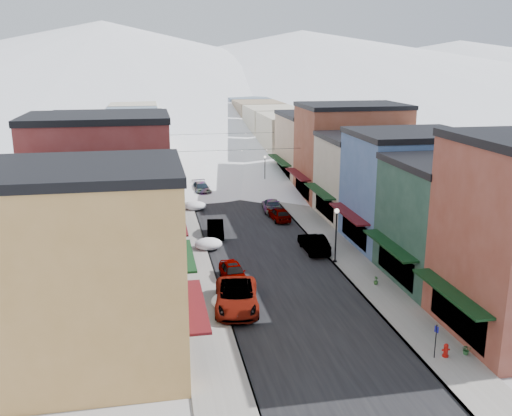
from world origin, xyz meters
name	(u,v)px	position (x,y,z in m)	size (l,w,h in m)	color
ground	(343,379)	(0.00, 0.00, 0.00)	(600.00, 600.00, 0.00)	gray
road	(215,170)	(0.00, 60.00, 0.01)	(10.00, 160.00, 0.01)	black
sidewalk_left	(172,171)	(-6.60, 60.00, 0.07)	(3.20, 160.00, 0.15)	gray
sidewalk_right	(257,168)	(6.60, 60.00, 0.07)	(3.20, 160.00, 0.15)	gray
curb_left	(182,170)	(-5.05, 60.00, 0.07)	(0.10, 160.00, 0.15)	slate
curb_right	(247,168)	(5.05, 60.00, 0.07)	(0.10, 160.00, 0.15)	slate
bldg_l_yellow	(90,269)	(-13.19, 4.00, 5.76)	(11.30, 8.70, 11.50)	tan
bldg_l_cream	(102,239)	(-13.19, 12.50, 4.76)	(11.30, 8.20, 9.50)	beige
bldg_l_brick_near	(102,192)	(-13.69, 20.50, 6.26)	(12.30, 8.20, 12.50)	maroon
bldg_l_grayblue	(115,189)	(-13.19, 29.00, 4.51)	(11.30, 9.20, 9.00)	gray
bldg_l_brick_far	(109,163)	(-14.19, 38.00, 5.51)	(13.30, 9.20, 11.00)	brown
bldg_l_tan	(122,153)	(-13.19, 48.00, 5.01)	(11.30, 11.20, 10.00)	tan
bldg_r_green	(459,221)	(13.19, 12.00, 4.76)	(11.30, 9.20, 9.50)	#1D3D30
bldg_r_blue	(408,189)	(13.19, 21.00, 5.26)	(11.30, 9.20, 10.50)	#3D5B8B
bldg_r_cream	(375,177)	(13.69, 30.00, 4.51)	(12.30, 9.20, 9.00)	#B6AC92
bldg_r_brick_far	(351,152)	(14.19, 39.00, 5.76)	(13.30, 9.20, 11.50)	brown
bldg_r_tan	(319,148)	(13.19, 49.00, 4.76)	(11.30, 11.20, 9.50)	tan
distant_blocks	(201,126)	(0.00, 83.00, 4.00)	(34.00, 55.00, 8.00)	gray
mountain_ridge	(126,62)	(-19.47, 277.18, 14.36)	(670.00, 340.00, 34.00)	silver
overhead_cables	(225,141)	(0.00, 47.50, 6.20)	(16.40, 15.04, 0.04)	black
car_white_suv	(237,297)	(-4.30, 9.94, 0.88)	(2.92, 6.33, 1.76)	silver
car_silver_sedan	(233,272)	(-3.79, 14.99, 0.72)	(1.70, 4.23, 1.44)	gray
car_dark_hatch	(215,229)	(-3.83, 26.53, 0.74)	(1.58, 4.52, 1.49)	black
car_silver_wagon	(201,188)	(-3.50, 44.52, 0.72)	(2.00, 4.93, 1.43)	gray
car_green_sedan	(314,243)	(4.27, 20.46, 0.80)	(1.70, 4.87, 1.61)	black
car_gray_suv	(279,214)	(3.50, 30.81, 0.71)	(1.68, 4.17, 1.42)	gray
car_black_sedan	(272,205)	(3.50, 34.72, 0.70)	(1.95, 4.81, 1.39)	black
car_lane_silver	(211,180)	(-1.77, 49.08, 0.71)	(1.67, 4.14, 1.41)	#9A9CA1
car_lane_white	(226,164)	(1.89, 60.53, 0.75)	(2.48, 5.38, 1.50)	silver
fire_hydrant	(446,351)	(6.49, 1.00, 0.52)	(0.48, 0.36, 0.82)	#AB0E09
parking_sign	(436,339)	(5.80, 1.00, 1.35)	(0.12, 0.27, 2.06)	black
trash_can	(327,248)	(5.20, 19.42, 0.59)	(0.52, 0.52, 0.87)	#505354
streetlamp_near	(336,229)	(5.20, 17.20, 3.07)	(0.39, 0.39, 4.64)	black
streetlamp_far	(265,167)	(5.20, 46.89, 2.72)	(0.34, 0.34, 4.07)	black
planter_near	(467,350)	(7.80, 1.00, 0.45)	(0.54, 0.47, 0.60)	#2D6532
planter_far	(376,280)	(6.69, 11.92, 0.46)	(0.35, 0.35, 0.62)	#325E2B
snow_pile_near	(230,300)	(-4.73, 10.23, 0.53)	(2.60, 2.80, 1.10)	white
snow_pile_mid	(209,244)	(-4.88, 22.85, 0.50)	(2.48, 2.73, 1.05)	white
snow_pile_far	(196,206)	(-4.88, 36.73, 0.48)	(2.39, 2.67, 1.01)	white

